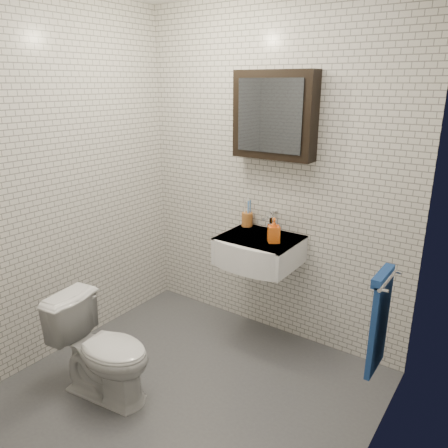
% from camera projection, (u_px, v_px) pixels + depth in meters
% --- Properties ---
extents(ground, '(2.20, 2.00, 0.01)m').
position_uv_depth(ground, '(190.00, 390.00, 2.84)').
color(ground, '#4A4C52').
rests_on(ground, ground).
extents(room_shell, '(2.22, 2.02, 2.51)m').
position_uv_depth(room_shell, '(183.00, 169.00, 2.39)').
color(room_shell, silver).
rests_on(room_shell, ground).
extents(washbasin, '(0.55, 0.50, 0.20)m').
position_uv_depth(washbasin, '(257.00, 251.00, 3.15)').
color(washbasin, white).
rests_on(washbasin, room_shell).
extents(faucet, '(0.06, 0.20, 0.15)m').
position_uv_depth(faucet, '(271.00, 223.00, 3.26)').
color(faucet, silver).
rests_on(faucet, washbasin).
extents(mirror_cabinet, '(0.60, 0.15, 0.60)m').
position_uv_depth(mirror_cabinet, '(274.00, 115.00, 3.01)').
color(mirror_cabinet, black).
rests_on(mirror_cabinet, room_shell).
extents(towel_rail, '(0.09, 0.30, 0.58)m').
position_uv_depth(towel_rail, '(380.00, 318.00, 2.32)').
color(towel_rail, silver).
rests_on(towel_rail, room_shell).
extents(toothbrush_cup, '(0.09, 0.09, 0.24)m').
position_uv_depth(toothbrush_cup, '(247.00, 219.00, 3.38)').
color(toothbrush_cup, '#A9632A').
rests_on(toothbrush_cup, washbasin).
extents(soap_bottle, '(0.11, 0.11, 0.18)m').
position_uv_depth(soap_bottle, '(274.00, 230.00, 3.03)').
color(soap_bottle, orange).
rests_on(soap_bottle, washbasin).
extents(toilet, '(0.69, 0.45, 0.66)m').
position_uv_depth(toilet, '(103.00, 349.00, 2.72)').
color(toilet, white).
rests_on(toilet, ground).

